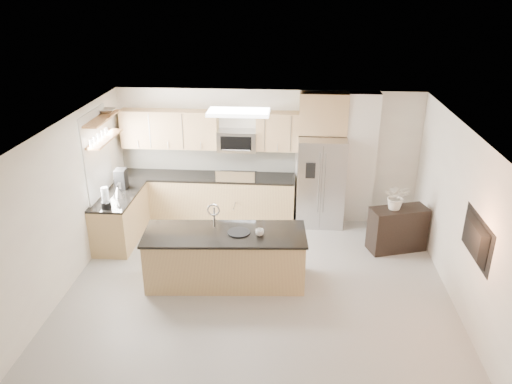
# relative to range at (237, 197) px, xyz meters

# --- Properties ---
(floor) EXTENTS (6.50, 6.50, 0.00)m
(floor) POSITION_rel_range_xyz_m (0.60, -2.92, -0.47)
(floor) COLOR gray
(floor) RESTS_ON ground
(ceiling) EXTENTS (6.00, 6.50, 0.02)m
(ceiling) POSITION_rel_range_xyz_m (0.60, -2.92, 2.13)
(ceiling) COLOR white
(ceiling) RESTS_ON wall_back
(wall_back) EXTENTS (6.00, 0.02, 2.60)m
(wall_back) POSITION_rel_range_xyz_m (0.60, 0.33, 0.83)
(wall_back) COLOR white
(wall_back) RESTS_ON floor
(wall_left) EXTENTS (0.02, 6.50, 2.60)m
(wall_left) POSITION_rel_range_xyz_m (-2.40, -2.92, 0.83)
(wall_left) COLOR white
(wall_left) RESTS_ON floor
(wall_right) EXTENTS (0.02, 6.50, 2.60)m
(wall_right) POSITION_rel_range_xyz_m (3.60, -2.92, 0.83)
(wall_right) COLOR white
(wall_right) RESTS_ON floor
(back_counter) EXTENTS (3.55, 0.66, 1.44)m
(back_counter) POSITION_rel_range_xyz_m (-0.63, 0.01, -0.00)
(back_counter) COLOR tan
(back_counter) RESTS_ON floor
(left_counter) EXTENTS (0.66, 1.50, 0.92)m
(left_counter) POSITION_rel_range_xyz_m (-2.07, -1.07, -0.01)
(left_counter) COLOR tan
(left_counter) RESTS_ON floor
(range) EXTENTS (0.76, 0.64, 1.14)m
(range) POSITION_rel_range_xyz_m (0.00, 0.00, 0.00)
(range) COLOR black
(range) RESTS_ON floor
(upper_cabinets) EXTENTS (3.50, 0.33, 0.75)m
(upper_cabinets) POSITION_rel_range_xyz_m (-0.70, 0.16, 1.35)
(upper_cabinets) COLOR tan
(upper_cabinets) RESTS_ON wall_back
(microwave) EXTENTS (0.76, 0.40, 0.40)m
(microwave) POSITION_rel_range_xyz_m (0.00, 0.12, 1.16)
(microwave) COLOR #ADADB0
(microwave) RESTS_ON upper_cabinets
(refrigerator) EXTENTS (0.92, 0.78, 1.78)m
(refrigerator) POSITION_rel_range_xyz_m (1.66, -0.05, 0.42)
(refrigerator) COLOR #ADADB0
(refrigerator) RESTS_ON floor
(partition_column) EXTENTS (0.60, 0.30, 2.60)m
(partition_column) POSITION_rel_range_xyz_m (2.42, 0.18, 0.83)
(partition_column) COLOR silver
(partition_column) RESTS_ON floor
(window) EXTENTS (0.04, 1.15, 1.65)m
(window) POSITION_rel_range_xyz_m (-2.38, -1.07, 1.18)
(window) COLOR white
(window) RESTS_ON wall_left
(shelf_lower) EXTENTS (0.30, 1.20, 0.04)m
(shelf_lower) POSITION_rel_range_xyz_m (-2.25, -0.97, 1.48)
(shelf_lower) COLOR olive
(shelf_lower) RESTS_ON wall_left
(shelf_upper) EXTENTS (0.30, 1.20, 0.04)m
(shelf_upper) POSITION_rel_range_xyz_m (-2.25, -0.97, 1.85)
(shelf_upper) COLOR olive
(shelf_upper) RESTS_ON wall_left
(ceiling_fixture) EXTENTS (1.00, 0.50, 0.06)m
(ceiling_fixture) POSITION_rel_range_xyz_m (0.20, -1.32, 2.09)
(ceiling_fixture) COLOR white
(ceiling_fixture) RESTS_ON ceiling
(island) EXTENTS (2.61, 1.10, 1.31)m
(island) POSITION_rel_range_xyz_m (0.07, -2.34, -0.03)
(island) COLOR tan
(island) RESTS_ON floor
(credenza) EXTENTS (1.09, 0.71, 0.81)m
(credenza) POSITION_rel_range_xyz_m (3.02, -1.05, -0.07)
(credenza) COLOR black
(credenza) RESTS_ON floor
(cup) EXTENTS (0.13, 0.13, 0.11)m
(cup) POSITION_rel_range_xyz_m (0.62, -2.38, 0.46)
(cup) COLOR silver
(cup) RESTS_ON island
(platter) EXTENTS (0.47, 0.47, 0.02)m
(platter) POSITION_rel_range_xyz_m (0.29, -2.32, 0.42)
(platter) COLOR black
(platter) RESTS_ON island
(blender) EXTENTS (0.17, 0.17, 0.38)m
(blender) POSITION_rel_range_xyz_m (-2.07, -1.64, 0.61)
(blender) COLOR black
(blender) RESTS_ON left_counter
(kettle) EXTENTS (0.19, 0.19, 0.24)m
(kettle) POSITION_rel_range_xyz_m (-2.02, -1.18, 0.55)
(kettle) COLOR #ADADB0
(kettle) RESTS_ON left_counter
(coffee_maker) EXTENTS (0.20, 0.25, 0.37)m
(coffee_maker) POSITION_rel_range_xyz_m (-2.09, -0.76, 0.63)
(coffee_maker) COLOR black
(coffee_maker) RESTS_ON left_counter
(bowl) EXTENTS (0.39, 0.39, 0.09)m
(bowl) POSITION_rel_range_xyz_m (-2.25, -0.65, 1.91)
(bowl) COLOR #ADADB0
(bowl) RESTS_ON shelf_upper
(flower_vase) EXTENTS (0.69, 0.62, 0.71)m
(flower_vase) POSITION_rel_range_xyz_m (2.94, -1.06, 0.69)
(flower_vase) COLOR silver
(flower_vase) RESTS_ON credenza
(television) EXTENTS (0.14, 1.08, 0.62)m
(television) POSITION_rel_range_xyz_m (3.51, -3.12, 0.88)
(television) COLOR black
(television) RESTS_ON wall_right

